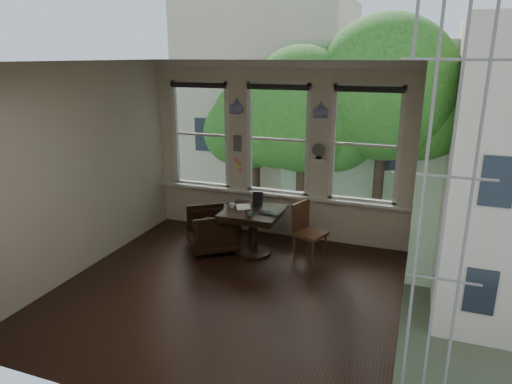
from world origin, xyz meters
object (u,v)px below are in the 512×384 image
at_px(table, 253,232).
at_px(armchair_left, 213,230).
at_px(laptop, 266,214).
at_px(mug, 232,205).
at_px(side_chair_right, 310,233).

distance_m(table, armchair_left, 0.68).
bearing_deg(laptop, armchair_left, -169.63).
bearing_deg(mug, armchair_left, -173.18).
distance_m(table, mug, 0.54).
xyz_separation_m(side_chair_right, mug, (-1.25, -0.09, 0.33)).
bearing_deg(side_chair_right, table, 115.45).
distance_m(armchair_left, laptop, 1.03).
relative_size(laptop, mug, 3.70).
height_order(table, side_chair_right, side_chair_right).
bearing_deg(table, armchair_left, -174.95).
bearing_deg(armchair_left, mug, 60.06).
height_order(armchair_left, mug, mug).
height_order(table, mug, mug).
distance_m(armchair_left, mug, 0.55).
xyz_separation_m(table, mug, (-0.34, -0.02, 0.42)).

